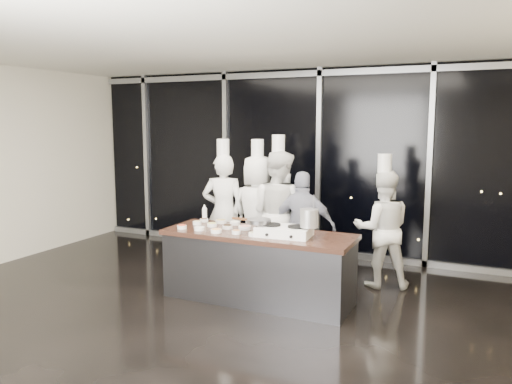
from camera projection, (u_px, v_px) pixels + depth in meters
ground at (226, 325)px, 5.69m from camera, size 9.00×9.00×0.00m
room_shell at (238, 127)px, 5.30m from camera, size 9.02×7.02×3.21m
window_wall at (319, 163)px, 8.55m from camera, size 8.90×0.11×3.20m
demo_counter at (258, 266)px, 6.43m from camera, size 2.46×0.86×0.90m
stove at (284, 231)px, 6.15m from camera, size 0.68×0.46×0.14m
frying_pan at (258, 221)px, 6.25m from camera, size 0.54×0.32×0.05m
stock_pot at (309, 218)px, 6.00m from camera, size 0.23×0.23×0.22m
prep_bowls at (227, 227)px, 6.58m from camera, size 1.35×0.71×0.05m
squeeze_bottle at (205, 213)px, 7.07m from camera, size 0.07×0.07×0.24m
chef_far_left at (224, 211)px, 7.70m from camera, size 0.77×0.64×2.04m
chef_left at (257, 213)px, 7.62m from camera, size 0.97×0.71×2.04m
chef_center at (278, 213)px, 7.43m from camera, size 1.04×0.88×2.11m
guest at (303, 227)px, 7.15m from camera, size 0.99×0.54×1.60m
chef_right at (382, 228)px, 6.93m from camera, size 0.96×0.85×1.87m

